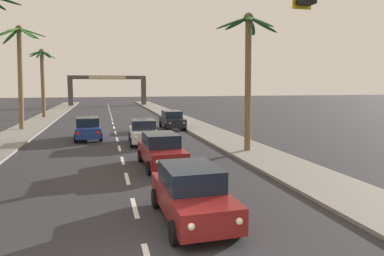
{
  "coord_description": "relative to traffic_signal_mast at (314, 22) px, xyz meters",
  "views": [
    {
      "loc": [
        -0.91,
        -6.84,
        4.14
      ],
      "look_at": [
        2.88,
        8.0,
        2.2
      ],
      "focal_mm": 32.42,
      "sensor_mm": 36.0,
      "label": 1
    }
  ],
  "objects": [
    {
      "name": "sedan_lead_at_stop_bar",
      "position": [
        -1.7,
        3.47,
        -4.54
      ],
      "size": [
        2.03,
        4.48,
        1.68
      ],
      "color": "maroon",
      "rests_on": "ground"
    },
    {
      "name": "sedan_fifth_in_queue",
      "position": [
        -1.58,
        17.75,
        -4.54
      ],
      "size": [
        2.08,
        4.5,
        1.68
      ],
      "color": "silver",
      "rests_on": "ground"
    },
    {
      "name": "town_gateway_arch",
      "position": [
        -3.3,
        63.14,
        -1.56
      ],
      "size": [
        14.71,
        0.9,
        5.8
      ],
      "color": "#423D38",
      "rests_on": "ground"
    },
    {
      "name": "traffic_signal_mast",
      "position": [
        0.0,
        0.0,
        0.0
      ],
      "size": [
        10.26,
        0.41,
        7.54
      ],
      "color": "#2D2D33",
      "rests_on": "ground"
    },
    {
      "name": "sidewalk_left",
      "position": [
        -11.1,
        20.43,
        -5.32
      ],
      "size": [
        3.2,
        110.0,
        0.14
      ],
      "primitive_type": "cube",
      "color": "gray",
      "rests_on": "ground"
    },
    {
      "name": "sedan_oncoming_far",
      "position": [
        -5.42,
        20.64,
        -4.54
      ],
      "size": [
        2.12,
        4.52,
        1.68
      ],
      "color": "navy",
      "rests_on": "ground"
    },
    {
      "name": "sedan_third_in_queue",
      "position": [
        -1.46,
        10.61,
        -4.54
      ],
      "size": [
        2.09,
        4.5,
        1.68
      ],
      "color": "maroon",
      "rests_on": "ground"
    },
    {
      "name": "palm_left_farthest",
      "position": [
        -11.27,
        39.15,
        0.04
      ],
      "size": [
        3.17,
        3.17,
        8.37
      ],
      "color": "brown",
      "rests_on": "ground"
    },
    {
      "name": "palm_right_second",
      "position": [
        4.19,
        12.97,
        0.29
      ],
      "size": [
        4.03,
        4.01,
        8.28
      ],
      "color": "brown",
      "rests_on": "ground"
    },
    {
      "name": "sedan_parked_nearest_kerb",
      "position": [
        1.95,
        25.23,
        -4.54
      ],
      "size": [
        1.96,
        4.46,
        1.68
      ],
      "color": "black",
      "rests_on": "ground"
    },
    {
      "name": "lane_markings",
      "position": [
        -2.89,
        20.83,
        -5.39
      ],
      "size": [
        4.28,
        88.43,
        0.01
      ],
      "color": "silver",
      "rests_on": "ground"
    },
    {
      "name": "palm_left_third",
      "position": [
        -11.26,
        27.36,
        0.96
      ],
      "size": [
        4.45,
        4.27,
        9.25
      ],
      "color": "brown",
      "rests_on": "ground"
    },
    {
      "name": "sidewalk_right",
      "position": [
        4.5,
        20.43,
        -5.32
      ],
      "size": [
        3.2,
        110.0,
        0.14
      ],
      "primitive_type": "cube",
      "color": "gray",
      "rests_on": "ground"
    }
  ]
}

